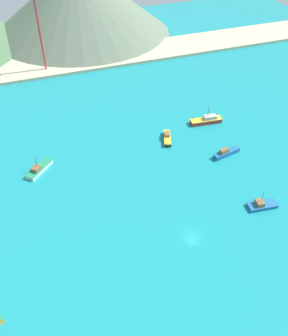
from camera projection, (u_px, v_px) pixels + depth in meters
ground at (148, 163)px, 114.15m from camera, size 260.00×280.00×0.50m
fishing_boat_1 at (167, 138)px, 122.63m from camera, size 4.74×8.41×2.37m
fishing_boat_2 at (262, 205)px, 99.57m from camera, size 8.07×4.13×5.18m
fishing_boat_3 at (207, 120)px, 130.21m from camera, size 11.08×4.07×6.15m
fishing_boat_4 at (226, 153)px, 116.28m from camera, size 9.37×3.78×2.58m
fishing_boat_6 at (39, 169)px, 110.74m from camera, size 8.90×8.97×5.09m
beach_strip at (88, 60)px, 168.63m from camera, size 247.00×21.92×1.20m
radio_tower at (39, 28)px, 149.38m from camera, size 3.60×2.88×35.97m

